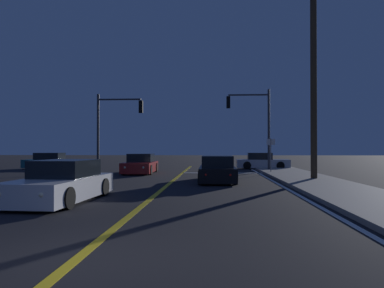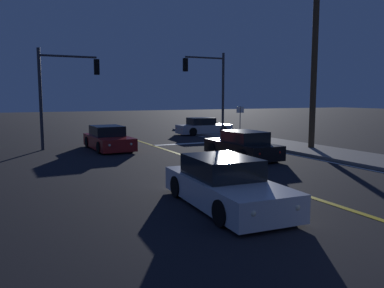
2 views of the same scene
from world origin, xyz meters
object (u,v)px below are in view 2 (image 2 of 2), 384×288
Objects in this scene: car_distant_tail_red at (108,139)px; utility_pole_right at (315,43)px; car_side_waiting_silver at (203,127)px; street_sign_corner at (240,118)px; car_mid_block_black at (242,146)px; traffic_signal_far_left at (62,83)px; car_following_oncoming_white at (225,185)px; traffic_signal_near_right at (210,82)px.

car_distant_tail_red is 12.74m from utility_pole_right.
car_distant_tail_red is (-9.05, -5.61, 0.00)m from car_side_waiting_silver.
street_sign_corner is (-0.17, -5.68, 1.03)m from car_side_waiting_silver.
traffic_signal_far_left reaches higher than car_mid_block_black.
utility_pole_right is (1.23, -10.93, 5.33)m from car_side_waiting_silver.
car_distant_tail_red is 4.11m from traffic_signal_far_left.
car_following_oncoming_white is 0.42× the size of utility_pole_right.
car_following_oncoming_white and car_mid_block_black have the same top height.
traffic_signal_far_left reaches higher than car_side_waiting_silver.
car_mid_block_black is at bearing -123.51° from car_following_oncoming_white.
utility_pole_right is at bearing -140.32° from car_following_oncoming_white.
car_side_waiting_silver is at bearing 88.28° from street_sign_corner.
utility_pole_right is (10.28, -5.32, 5.33)m from car_distant_tail_red.
utility_pole_right reaches higher than traffic_signal_near_right.
traffic_signal_far_left is (-10.32, -1.40, -0.28)m from traffic_signal_near_right.
car_side_waiting_silver is at bearing 20.76° from traffic_signal_far_left.
car_following_oncoming_white is at bearing -23.34° from car_side_waiting_silver.
car_side_waiting_silver and car_mid_block_black have the same top height.
car_mid_block_black is (-3.84, -11.60, 0.00)m from car_side_waiting_silver.
car_side_waiting_silver is 12.48m from traffic_signal_far_left.
utility_pole_right is at bearing 8.82° from car_side_waiting_silver.
car_distant_tail_red is 0.41× the size of utility_pole_right.
street_sign_corner reaches higher than car_following_oncoming_white.
utility_pole_right reaches higher than traffic_signal_far_left.
street_sign_corner reaches higher than car_distant_tail_red.
car_following_oncoming_white is 13.82m from utility_pole_right.
traffic_signal_near_right is (8.09, 2.73, 3.46)m from car_distant_tail_red.
street_sign_corner is at bearing 177.81° from car_distant_tail_red.
car_following_oncoming_white is at bearing 88.62° from car_distant_tail_red.
traffic_signal_near_right is at bearing 71.41° from car_mid_block_black.
traffic_signal_near_right is at bearing 7.73° from traffic_signal_far_left.
traffic_signal_near_right is 3.79m from street_sign_corner.
car_following_oncoming_white is (-8.96, -18.59, 0.00)m from car_side_waiting_silver.
street_sign_corner is (0.79, -2.80, -2.43)m from traffic_signal_near_right.
street_sign_corner is (8.79, 12.91, 1.03)m from car_following_oncoming_white.
car_following_oncoming_white is 14.84m from traffic_signal_far_left.
street_sign_corner is at bearing 57.89° from car_mid_block_black.
car_mid_block_black is 0.75× the size of traffic_signal_near_right.
traffic_signal_far_left is at bearing 7.73° from traffic_signal_near_right.
car_distant_tail_red is (-0.08, 12.98, -0.00)m from car_following_oncoming_white.
utility_pole_right is (10.19, 7.66, 5.33)m from car_following_oncoming_white.
utility_pole_right is (12.51, -6.65, 2.15)m from traffic_signal_far_left.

